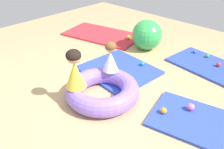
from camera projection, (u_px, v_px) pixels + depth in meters
The scene contains 17 objects.
ground_plane at pixel (98, 100), 3.32m from camera, with size 8.00×8.00×0.00m, color tan.
gym_mat_far_right at pixel (216, 128), 2.82m from camera, with size 1.60×0.81×0.04m, color #2D47B7.
gym_mat_near_right at pixel (102, 35), 5.44m from camera, with size 1.74×0.95×0.04m, color red.
gym_mat_far_left at pixel (119, 70), 4.03m from camera, with size 1.19×1.07×0.04m, color #2D47B7.
gym_mat_front at pixel (211, 67), 4.12m from camera, with size 1.45×0.83×0.04m, color #2D47B7.
inflatable_cushion at pixel (102, 90), 3.32m from camera, with size 1.08×1.08×0.26m, color #8466E0.
child_in_white at pixel (111, 57), 3.43m from camera, with size 0.32×0.32×0.47m.
child_in_yellow at pixel (75, 69), 3.03m from camera, with size 0.29×0.29×0.56m.
play_ball_red at pixel (111, 70), 3.91m from camera, with size 0.07×0.07×0.07m, color red.
play_ball_orange at pixel (164, 111), 3.01m from camera, with size 0.08×0.08×0.08m, color orange.
play_ball_yellow at pixel (128, 37), 5.15m from camera, with size 0.09×0.09×0.09m, color yellow.
play_ball_blue at pixel (195, 52), 4.54m from camera, with size 0.07×0.07×0.07m, color blue.
play_ball_pink at pixel (191, 107), 3.06m from camera, with size 0.10×0.10×0.10m, color pink.
play_ball_green at pixel (207, 56), 4.38m from camera, with size 0.07×0.07×0.07m, color green.
play_ball_teal at pixel (142, 64), 4.11m from camera, with size 0.07×0.07×0.07m, color teal.
play_ball_red_second at pixel (219, 65), 4.08m from camera, with size 0.08×0.08×0.08m, color red.
exercise_ball_large at pixel (147, 35), 4.67m from camera, with size 0.61×0.61×0.61m, color green.
Camera 1 is at (1.97, -1.76, 2.06)m, focal length 36.71 mm.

